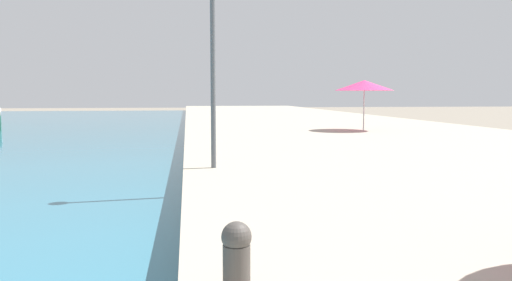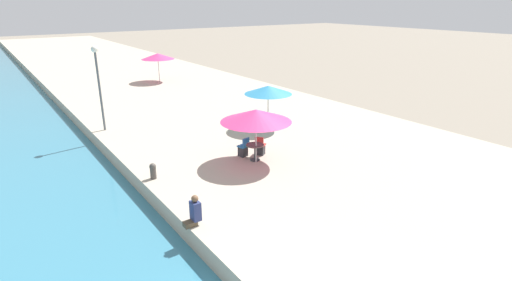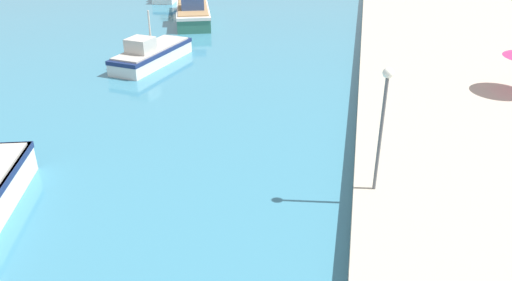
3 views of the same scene
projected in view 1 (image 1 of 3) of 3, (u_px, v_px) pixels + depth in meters
The scene contains 4 objects.
quay_promenade at pixel (306, 126), 33.43m from camera, with size 16.00×90.00×0.70m.
cafe_umbrella_striped at pixel (364, 85), 24.19m from camera, with size 2.84×2.84×2.44m.
mooring_bollard at pixel (237, 256), 4.29m from camera, with size 0.26×0.26×0.65m.
lamppost at pixel (213, 36), 11.61m from camera, with size 0.36×0.36×4.56m.
Camera 1 is at (0.10, 4.39, 2.44)m, focal length 35.00 mm.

